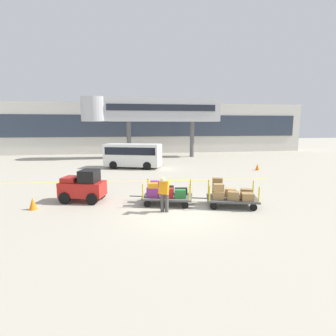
% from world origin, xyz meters
% --- Properties ---
extents(ground_plane, '(120.00, 120.00, 0.00)m').
position_xyz_m(ground_plane, '(0.00, 0.00, 0.00)').
color(ground_plane, '#A8A08E').
extents(apron_lead_line, '(19.84, 1.67, 0.01)m').
position_xyz_m(apron_lead_line, '(-2.19, 6.82, 0.00)').
color(apron_lead_line, yellow).
rests_on(apron_lead_line, ground_plane).
extents(terminal_building, '(45.98, 2.51, 6.58)m').
position_xyz_m(terminal_building, '(0.00, 25.98, 3.30)').
color(terminal_building, beige).
rests_on(terminal_building, ground_plane).
extents(jet_bridge, '(15.48, 3.00, 6.71)m').
position_xyz_m(jet_bridge, '(0.48, 19.99, 5.35)').
color(jet_bridge, '#B7B7BC').
rests_on(jet_bridge, ground_plane).
extents(baggage_tug, '(2.32, 1.70, 1.58)m').
position_xyz_m(baggage_tug, '(-4.15, 2.32, 0.75)').
color(baggage_tug, red).
rests_on(baggage_tug, ground_plane).
extents(baggage_cart_lead, '(3.08, 1.97, 1.10)m').
position_xyz_m(baggage_cart_lead, '(-0.20, 1.19, 0.53)').
color(baggage_cart_lead, '#4C4C4F').
rests_on(baggage_cart_lead, ground_plane).
extents(baggage_cart_middle, '(3.08, 1.97, 1.27)m').
position_xyz_m(baggage_cart_middle, '(2.66, 0.40, 0.55)').
color(baggage_cart_middle, '#4C4C4F').
rests_on(baggage_cart_middle, ground_plane).
extents(baggage_handler, '(0.54, 0.55, 1.56)m').
position_xyz_m(baggage_handler, '(-0.48, 0.01, 0.87)').
color(baggage_handler, '#4C4C4C').
rests_on(baggage_handler, ground_plane).
extents(shuttle_van, '(5.16, 3.36, 2.10)m').
position_xyz_m(shuttle_van, '(-1.36, 12.63, 1.23)').
color(shuttle_van, white).
rests_on(shuttle_van, ground_plane).
extents(safety_cone_near, '(0.36, 0.36, 0.55)m').
position_xyz_m(safety_cone_near, '(8.84, 9.71, 0.28)').
color(safety_cone_near, orange).
rests_on(safety_cone_near, ground_plane).
extents(safety_cone_far, '(0.36, 0.36, 0.55)m').
position_xyz_m(safety_cone_far, '(-6.19, 1.32, 0.28)').
color(safety_cone_far, orange).
rests_on(safety_cone_far, ground_plane).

